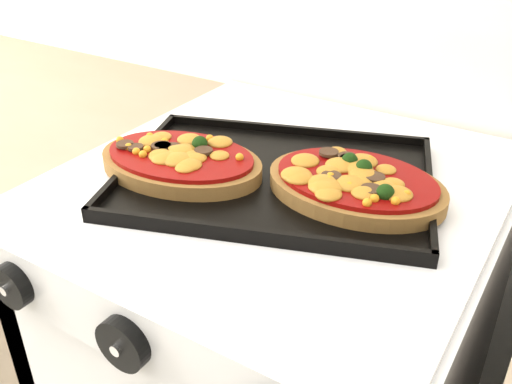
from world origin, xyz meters
The scene contains 6 objects.
control_panel centered at (-0.04, 1.39, 0.85)m, with size 0.60×0.02×0.09m, color silver.
knob_left centered at (-0.23, 1.37, 0.85)m, with size 0.06×0.06×0.02m, color black.
knob_center centered at (-0.05, 1.37, 0.85)m, with size 0.06×0.06×0.02m, color black.
baking_tray centered at (-0.04, 1.67, 0.92)m, with size 0.42×0.31×0.02m, color black.
pizza_left centered at (-0.16, 1.62, 0.94)m, with size 0.24×0.16×0.04m, color brown, non-canonical shape.
pizza_right centered at (0.07, 1.68, 0.94)m, with size 0.24×0.17×0.03m, color brown, non-canonical shape.
Camera 1 is at (0.30, 1.07, 1.29)m, focal length 40.00 mm.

